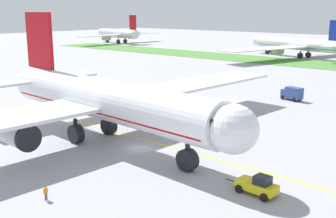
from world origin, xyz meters
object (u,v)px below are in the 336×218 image
(parked_airliner_far_left, at_px, (120,34))
(ground_crew_marshaller_front, at_px, (46,191))
(pushback_tug, at_px, (258,186))
(airliner_foreground, at_px, (102,100))
(parked_airliner_far_centre, at_px, (300,45))
(service_truck_baggage_loader, at_px, (292,93))

(parked_airliner_far_left, bearing_deg, ground_crew_marshaller_front, -44.63)
(pushback_tug, height_order, parked_airliner_far_left, parked_airliner_far_left)
(airliner_foreground, bearing_deg, parked_airliner_far_centre, 101.93)
(ground_crew_marshaller_front, distance_m, parked_airliner_far_centre, 151.47)
(ground_crew_marshaller_front, bearing_deg, pushback_tug, 44.41)
(airliner_foreground, relative_size, ground_crew_marshaller_front, 52.68)
(ground_crew_marshaller_front, xyz_separation_m, service_truck_baggage_loader, (-2.58, 63.75, 0.62))
(pushback_tug, relative_size, parked_airliner_far_centre, 0.08)
(pushback_tug, relative_size, service_truck_baggage_loader, 1.26)
(airliner_foreground, xyz_separation_m, ground_crew_marshaller_front, (10.65, -16.94, -5.49))
(pushback_tug, xyz_separation_m, ground_crew_marshaller_front, (-15.94, -15.62, -0.09))
(pushback_tug, relative_size, ground_crew_marshaller_front, 4.05)
(parked_airliner_far_left, bearing_deg, pushback_tug, -38.67)
(service_truck_baggage_loader, bearing_deg, ground_crew_marshaller_front, -87.68)
(parked_airliner_far_left, height_order, parked_airliner_far_centre, parked_airliner_far_left)
(service_truck_baggage_loader, relative_size, parked_airliner_far_left, 0.09)
(airliner_foreground, height_order, parked_airliner_far_left, airliner_foreground)
(service_truck_baggage_loader, bearing_deg, parked_airliner_far_centre, 113.18)
(ground_crew_marshaller_front, relative_size, parked_airliner_far_left, 0.03)
(pushback_tug, distance_m, parked_airliner_far_centre, 141.69)
(pushback_tug, height_order, service_truck_baggage_loader, service_truck_baggage_loader)
(ground_crew_marshaller_front, xyz_separation_m, parked_airliner_far_left, (-151.72, 149.77, 4.66))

